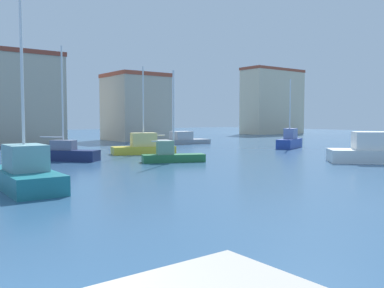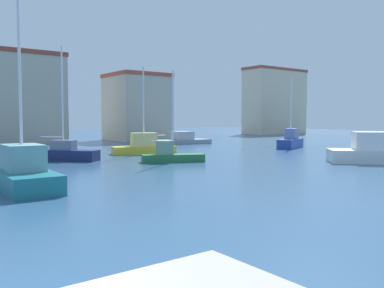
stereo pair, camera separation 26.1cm
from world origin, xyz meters
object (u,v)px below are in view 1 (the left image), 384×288
Objects in this scene: sailboat_blue_mid_harbor at (290,141)px; sailboat_yellow_far_left at (144,146)px; sailboat_teal_behind_lamppost at (25,173)px; sailboat_navy_distant_north at (63,153)px; motorboat_grey_inner_mooring at (178,140)px; sailboat_green_outer_mooring at (172,154)px.

sailboat_yellow_far_left is at bearing 168.94° from sailboat_blue_mid_harbor.
sailboat_navy_distant_north is (5.37, 10.26, -0.11)m from sailboat_teal_behind_lamppost.
motorboat_grey_inner_mooring is 19.52m from sailboat_green_outer_mooring.
sailboat_yellow_far_left is 0.90× the size of sailboat_teal_behind_lamppost.
sailboat_navy_distant_north reaches higher than motorboat_grey_inner_mooring.
motorboat_grey_inner_mooring is at bearing 53.23° from sailboat_green_outer_mooring.
sailboat_teal_behind_lamppost reaches higher than sailboat_navy_distant_north.
sailboat_blue_mid_harbor reaches higher than motorboat_grey_inner_mooring.
sailboat_navy_distant_north reaches higher than sailboat_green_outer_mooring.
motorboat_grey_inner_mooring is (9.91, 8.96, -0.17)m from sailboat_yellow_far_left.
sailboat_teal_behind_lamppost reaches higher than motorboat_grey_inner_mooring.
sailboat_yellow_far_left reaches higher than sailboat_blue_mid_harbor.
sailboat_green_outer_mooring is 7.62m from sailboat_navy_distant_north.
sailboat_teal_behind_lamppost reaches higher than sailboat_blue_mid_harbor.
sailboat_blue_mid_harbor is (5.12, -11.90, 0.24)m from motorboat_grey_inner_mooring.
sailboat_navy_distant_north is 22.35m from sailboat_blue_mid_harbor.
sailboat_navy_distant_north is at bearing -148.90° from motorboat_grey_inner_mooring.
sailboat_yellow_far_left is 0.91× the size of sailboat_navy_distant_north.
sailboat_teal_behind_lamppost is 11.58m from sailboat_navy_distant_north.
sailboat_teal_behind_lamppost is 1.02× the size of motorboat_grey_inner_mooring.
sailboat_teal_behind_lamppost is at bearing -137.56° from motorboat_grey_inner_mooring.
sailboat_yellow_far_left is 1.06× the size of sailboat_blue_mid_harbor.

